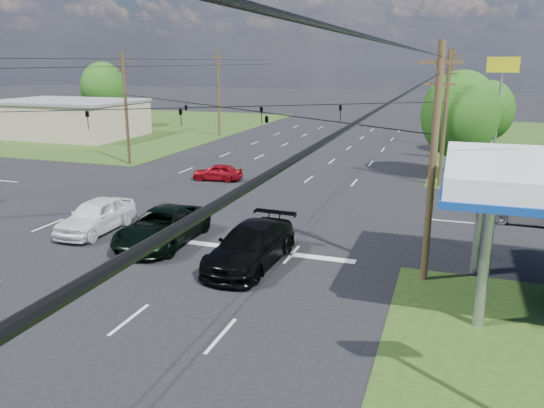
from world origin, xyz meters
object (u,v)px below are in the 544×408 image
at_px(pole_right_far, 450,97).
at_px(pickup_white, 96,216).
at_px(retail_nw, 68,120).
at_px(pole_nw, 126,107).
at_px(suv_black, 251,246).
at_px(tree_far_l, 103,88).
at_px(tree_right_a, 460,115).
at_px(pole_se, 433,162).
at_px(pickup_dkgreen, 163,227).
at_px(tree_right_b, 487,111).
at_px(pole_ne, 445,118).
at_px(pole_left_far, 219,92).

distance_m(pole_right_far, pickup_white, 39.94).
distance_m(retail_nw, pole_nw, 21.60).
height_order(pole_right_far, suv_black, pole_right_far).
relative_size(retail_nw, tree_far_l, 1.83).
xyz_separation_m(pole_nw, pole_right_far, (26.00, 19.00, 0.25)).
distance_m(pole_nw, tree_right_a, 27.17).
xyz_separation_m(pole_se, pole_nw, (-26.00, 18.00, 0.00)).
xyz_separation_m(retail_nw, pickup_dkgreen, (30.50, -30.50, -1.14)).
bearing_deg(pole_se, tree_right_a, 87.27).
relative_size(tree_right_b, tree_far_l, 0.81).
height_order(pole_se, pole_ne, same).
xyz_separation_m(suv_black, pickup_white, (-9.42, 1.77, -0.02)).
bearing_deg(retail_nw, pole_right_far, 7.94).
relative_size(pole_left_far, pickup_white, 1.95).
xyz_separation_m(retail_nw, tree_right_a, (44.00, -10.00, 2.87)).
bearing_deg(tree_right_b, pole_nw, -153.05).
xyz_separation_m(retail_nw, tree_far_l, (-2.00, 10.00, 3.19)).
bearing_deg(pole_ne, suv_black, -111.39).
height_order(pole_nw, pickup_dkgreen, pole_nw).
bearing_deg(pole_left_far, tree_right_a, -30.65).
bearing_deg(retail_nw, pickup_dkgreen, -45.00).
xyz_separation_m(pole_se, tree_right_b, (3.50, 33.00, -0.70)).
height_order(pole_nw, suv_black, pole_nw).
relative_size(tree_right_a, pickup_dkgreen, 1.31).
bearing_deg(pickup_white, suv_black, -11.45).
bearing_deg(pickup_white, tree_right_b, 56.86).
distance_m(pole_left_far, pole_right_far, 26.00).
distance_m(pickup_dkgreen, pickup_white, 4.30).
bearing_deg(retail_nw, suv_black, -41.71).
xyz_separation_m(pole_left_far, tree_right_a, (27.00, -16.00, -0.30)).
relative_size(pole_ne, pickup_white, 1.85).
xyz_separation_m(retail_nw, pole_right_far, (43.00, 6.00, 3.17)).
relative_size(pole_se, pole_ne, 1.00).
bearing_deg(pickup_dkgreen, pole_se, -4.60).
bearing_deg(tree_far_l, pole_se, -42.34).
bearing_deg(retail_nw, pole_se, -35.79).
height_order(pole_nw, tree_far_l, pole_nw).
distance_m(pole_se, pickup_dkgreen, 13.15).
distance_m(retail_nw, pole_left_far, 18.30).
xyz_separation_m(pole_ne, suv_black, (-7.35, -18.77, -4.02)).
bearing_deg(tree_far_l, pole_nw, -50.44).
bearing_deg(pole_se, tree_far_l, 137.66).
xyz_separation_m(pickup_dkgreen, suv_black, (5.15, -1.27, 0.03)).
relative_size(tree_right_a, pickup_white, 1.59).
bearing_deg(tree_right_b, suv_black, -107.81).
bearing_deg(pole_nw, suv_black, -45.19).
relative_size(pole_se, pole_left_far, 0.95).
bearing_deg(pole_se, pole_left_far, 125.10).
relative_size(retail_nw, pickup_white, 3.11).
bearing_deg(pole_se, pickup_white, 176.59).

